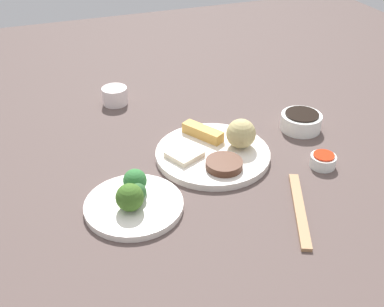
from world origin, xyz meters
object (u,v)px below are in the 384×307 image
Objects in this scene: soy_sauce_bowl at (301,122)px; chopsticks_pair at (299,209)px; main_plate at (213,154)px; sauce_ramekin_sweet_and_sour at (323,161)px; broccoli_plate at (134,206)px; teacup at (115,96)px.

soy_sauce_bowl is 0.33m from chopsticks_pair.
soy_sauce_bowl is (0.26, 0.05, 0.01)m from main_plate.
soy_sauce_bowl is 0.45× the size of chopsticks_pair.
broccoli_plate is at bearing 179.76° from sauce_ramekin_sweet_and_sour.
broccoli_plate reaches higher than chopsticks_pair.
broccoli_plate is 0.33m from chopsticks_pair.
soy_sauce_bowl is 0.51m from teacup.
sauce_ramekin_sweet_and_sour is (-0.04, -0.17, -0.01)m from soy_sauce_bowl.
sauce_ramekin_sweet_and_sour is 0.60m from teacup.
teacup is at bearing 113.65° from main_plate.
chopsticks_pair is at bearing -120.99° from soy_sauce_bowl.
sauce_ramekin_sweet_and_sour is at bearing 42.46° from chopsticks_pair.
soy_sauce_bowl reaches higher than broccoli_plate.
teacup is 0.30× the size of chopsticks_pair.
teacup is at bearing 81.95° from broccoli_plate.
main_plate is 0.38m from teacup.
soy_sauce_bowl is at bearing -36.25° from teacup.
main_plate is 3.81× the size of teacup.
teacup is (0.07, 0.47, 0.02)m from broccoli_plate.
sauce_ramekin_sweet_and_sour is 0.25× the size of chopsticks_pair.
broccoli_plate is at bearing -161.07° from soy_sauce_bowl.
teacup reaches higher than sauce_ramekin_sweet_and_sour.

